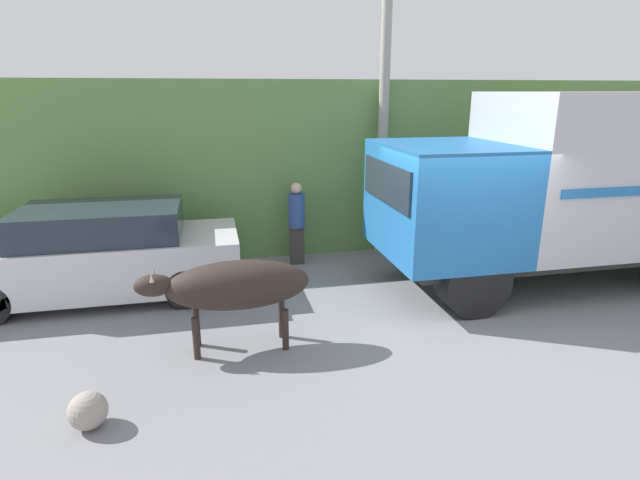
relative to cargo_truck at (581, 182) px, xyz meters
name	(u,v)px	position (x,y,z in m)	size (l,w,h in m)	color
ground_plane	(458,312)	(-2.63, -0.85, -1.84)	(60.00, 60.00, 0.00)	gray
hillside_embankment	(349,151)	(-2.63, 5.74, -0.04)	(32.00, 6.43, 3.59)	#608C47
cargo_truck	(581,182)	(0.00, 0.00, 0.00)	(6.80, 2.47, 3.36)	#2D2D2D
brown_cow	(235,286)	(-6.13, -1.27, -0.93)	(2.26, 0.66, 1.25)	#2D231E
parked_suv	(100,254)	(-8.25, 1.01, -1.08)	(4.60, 1.76, 1.56)	silver
pedestrian_on_hill	(297,220)	(-4.74, 1.99, -0.93)	(0.36, 0.36, 1.66)	#38332D
utility_pole	(384,87)	(-2.89, 2.30, 1.61)	(0.90, 0.20, 6.64)	#9E998E
roadside_rock	(88,411)	(-7.74, -2.65, -1.64)	(0.40, 0.40, 0.40)	gray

